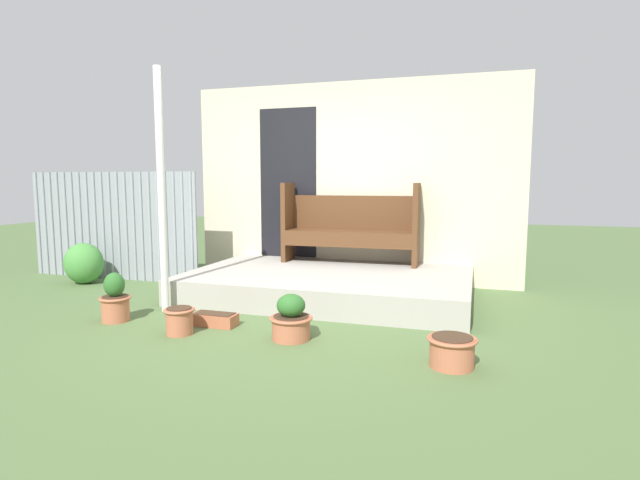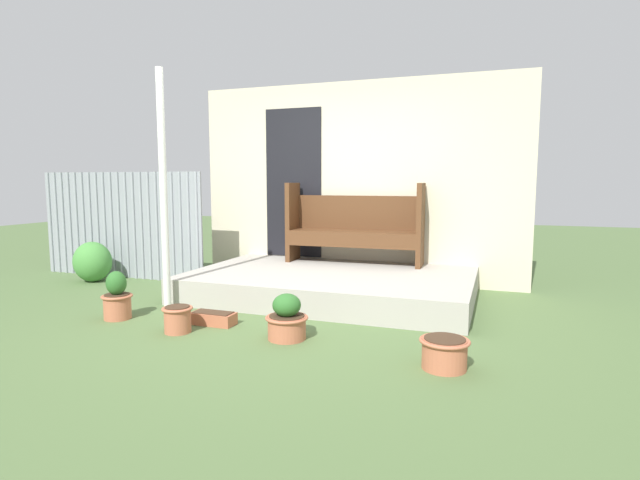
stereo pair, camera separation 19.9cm
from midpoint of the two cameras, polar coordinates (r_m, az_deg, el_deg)
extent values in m
plane|color=#516B3D|center=(4.92, -4.81, -8.89)|extent=(24.00, 24.00, 0.00)
cube|color=#A8A399|center=(5.74, -0.02, -5.12)|extent=(3.16, 1.97, 0.28)
cube|color=beige|center=(6.60, 2.66, 6.54)|extent=(4.36, 0.06, 2.60)
cube|color=black|center=(6.83, -4.52, 6.48)|extent=(0.80, 0.02, 2.00)
cube|color=gray|center=(7.33, -23.43, 1.50)|extent=(2.61, 0.02, 1.44)
cylinder|color=#979CA5|center=(8.19, -30.11, 1.63)|extent=(0.04, 0.04, 1.44)
cylinder|color=#979CA5|center=(8.10, -29.52, 1.62)|extent=(0.04, 0.04, 1.44)
cylinder|color=#979CA5|center=(8.01, -28.91, 1.61)|extent=(0.04, 0.04, 1.44)
cylinder|color=#979CA5|center=(7.92, -28.29, 1.59)|extent=(0.04, 0.04, 1.44)
cylinder|color=#979CA5|center=(7.83, -27.66, 1.58)|extent=(0.04, 0.04, 1.44)
cylinder|color=#979CA5|center=(7.74, -27.01, 1.56)|extent=(0.04, 0.04, 1.44)
cylinder|color=#979CA5|center=(7.65, -26.34, 1.55)|extent=(0.04, 0.04, 1.44)
cylinder|color=#979CA5|center=(7.57, -25.67, 1.53)|extent=(0.04, 0.04, 1.44)
cylinder|color=#979CA5|center=(7.48, -24.97, 1.52)|extent=(0.04, 0.04, 1.44)
cylinder|color=#979CA5|center=(7.40, -24.26, 1.50)|extent=(0.04, 0.04, 1.44)
cylinder|color=#979CA5|center=(7.32, -23.53, 1.48)|extent=(0.04, 0.04, 1.44)
cylinder|color=#979CA5|center=(7.24, -22.79, 1.46)|extent=(0.04, 0.04, 1.44)
cylinder|color=#979CA5|center=(7.16, -22.03, 1.44)|extent=(0.04, 0.04, 1.44)
cylinder|color=#979CA5|center=(7.08, -21.26, 1.42)|extent=(0.04, 0.04, 1.44)
cylinder|color=#979CA5|center=(7.00, -20.46, 1.40)|extent=(0.04, 0.04, 1.44)
cylinder|color=#979CA5|center=(6.93, -19.65, 1.38)|extent=(0.04, 0.04, 1.44)
cylinder|color=#979CA5|center=(6.85, -18.82, 1.36)|extent=(0.04, 0.04, 1.44)
cylinder|color=#979CA5|center=(6.78, -17.98, 1.34)|extent=(0.04, 0.04, 1.44)
cylinder|color=#979CA5|center=(6.71, -17.11, 1.32)|extent=(0.04, 0.04, 1.44)
cylinder|color=#979CA5|center=(6.64, -16.23, 1.29)|extent=(0.04, 0.04, 1.44)
cylinder|color=#979CA5|center=(6.57, -15.33, 1.27)|extent=(0.04, 0.04, 1.44)
cylinder|color=white|center=(5.26, -18.73, 5.24)|extent=(0.08, 0.08, 2.43)
cube|color=#54331C|center=(6.55, -4.56, 2.08)|extent=(0.07, 0.40, 1.02)
cube|color=#54331C|center=(6.18, 10.04, 1.72)|extent=(0.07, 0.40, 1.02)
cube|color=#54331C|center=(6.32, 2.52, 0.88)|extent=(1.61, 0.45, 0.04)
cube|color=#54331C|center=(6.16, 2.12, -0.16)|extent=(1.60, 0.08, 0.15)
cube|color=#54331C|center=(6.48, 2.90, 3.15)|extent=(1.60, 0.09, 0.44)
cylinder|color=#B76647|center=(5.19, -23.37, -7.24)|extent=(0.25, 0.25, 0.23)
torus|color=#B76647|center=(5.17, -23.42, -6.11)|extent=(0.29, 0.29, 0.02)
cylinder|color=#422D1E|center=(5.16, -23.43, -5.94)|extent=(0.23, 0.23, 0.01)
ellipsoid|color=#2D6628|center=(5.14, -23.49, -4.71)|extent=(0.19, 0.19, 0.23)
cylinder|color=#B76647|center=(4.58, -16.99, -8.89)|extent=(0.23, 0.23, 0.23)
torus|color=#B76647|center=(4.55, -17.04, -7.66)|extent=(0.27, 0.27, 0.02)
cylinder|color=#422D1E|center=(4.55, -17.04, -7.47)|extent=(0.21, 0.21, 0.01)
cylinder|color=#B76647|center=(4.26, -4.68, -9.99)|extent=(0.32, 0.32, 0.19)
torus|color=#B76647|center=(4.24, -4.69, -8.89)|extent=(0.36, 0.36, 0.02)
cylinder|color=#422D1E|center=(4.23, -4.70, -8.68)|extent=(0.30, 0.30, 0.01)
ellipsoid|color=#2D6628|center=(4.21, -4.71, -7.46)|extent=(0.24, 0.24, 0.19)
cylinder|color=#B76647|center=(3.75, 13.33, -12.37)|extent=(0.31, 0.31, 0.21)
torus|color=#B76647|center=(3.72, 13.37, -10.98)|extent=(0.36, 0.36, 0.02)
cylinder|color=#422D1E|center=(3.71, 13.38, -10.75)|extent=(0.29, 0.29, 0.01)
cube|color=#B26042|center=(4.76, -13.16, -8.87)|extent=(0.42, 0.18, 0.11)
cube|color=#422D1E|center=(4.75, -13.18, -8.18)|extent=(0.37, 0.15, 0.01)
ellipsoid|color=#478C3D|center=(7.19, -26.11, -2.40)|extent=(0.51, 0.46, 0.53)
camera|label=1|loc=(0.10, -91.14, -0.13)|focal=28.00mm
camera|label=2|loc=(0.10, 88.86, 0.13)|focal=28.00mm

